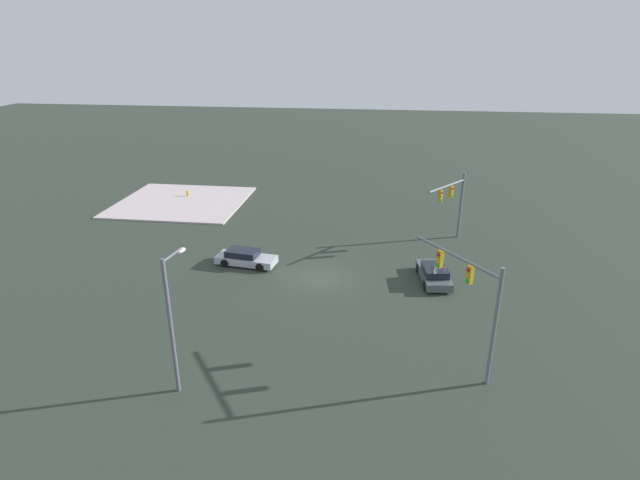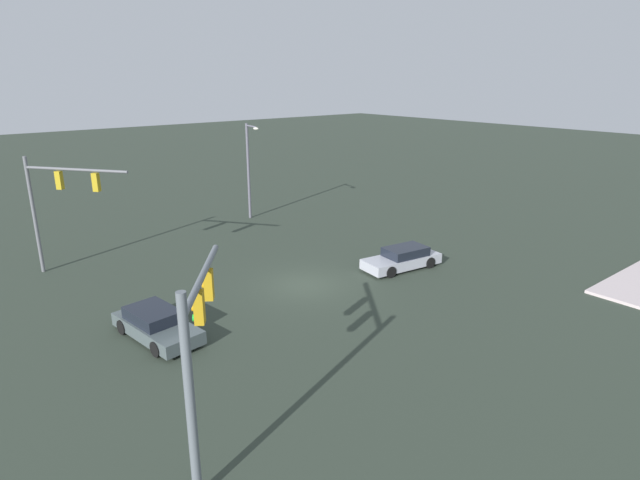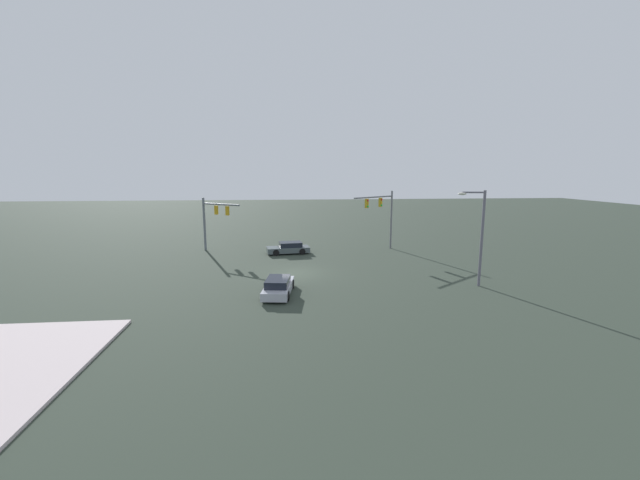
% 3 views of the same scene
% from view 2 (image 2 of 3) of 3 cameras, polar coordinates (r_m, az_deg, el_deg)
% --- Properties ---
extents(ground_plane, '(185.85, 185.85, 0.00)m').
position_cam_2_polar(ground_plane, '(27.46, -1.69, -4.91)').
color(ground_plane, '#2E382E').
extents(traffic_signal_near_corner, '(3.31, 4.30, 5.75)m').
position_cam_2_polar(traffic_signal_near_corner, '(14.33, -13.23, -10.50)').
color(traffic_signal_near_corner, slate).
rests_on(traffic_signal_near_corner, ground).
extents(traffic_signal_opposite_side, '(3.72, 4.99, 6.41)m').
position_cam_2_polar(traffic_signal_opposite_side, '(30.88, -26.64, 4.44)').
color(traffic_signal_opposite_side, slate).
rests_on(traffic_signal_opposite_side, ground).
extents(streetlamp_curved_arm, '(0.51, 2.00, 7.11)m').
position_cam_2_polar(streetlamp_curved_arm, '(39.65, -7.68, 8.13)').
color(streetlamp_curved_arm, slate).
rests_on(streetlamp_curved_arm, ground).
extents(sedan_car_approaching, '(2.35, 4.58, 1.21)m').
position_cam_2_polar(sedan_car_approaching, '(23.07, -17.37, -8.73)').
color(sedan_car_approaching, '#485355').
rests_on(sedan_car_approaching, ground).
extents(sedan_car_waiting_far, '(4.77, 2.33, 1.21)m').
position_cam_2_polar(sedan_car_waiting_far, '(29.98, 8.95, -1.99)').
color(sedan_car_waiting_far, '#ADB0BB').
rests_on(sedan_car_waiting_far, ground).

